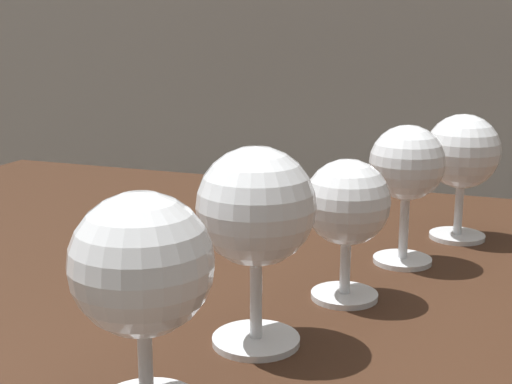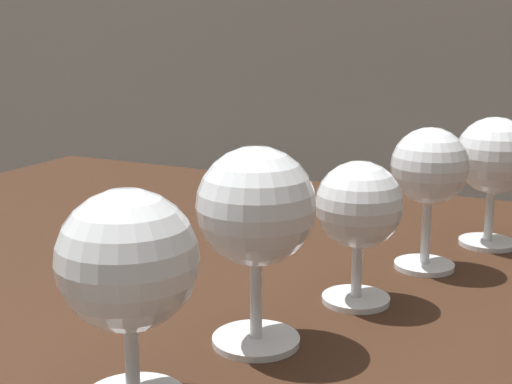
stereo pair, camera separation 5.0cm
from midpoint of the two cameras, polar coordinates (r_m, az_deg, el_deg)
The scene contains 6 objects.
dining_table at distance 0.71m, azimuth 1.25°, elevation -14.07°, with size 1.23×0.77×0.71m.
wine_glass_amber at distance 0.43m, azimuth -12.40°, elevation -5.92°, with size 0.09×0.09×0.14m.
wine_glass_merlot at distance 0.51m, azimuth -2.84°, elevation -1.55°, with size 0.09×0.09×0.15m.
wine_glass_white at distance 0.60m, azimuth 4.84°, elevation -1.05°, with size 0.07×0.07×0.12m.
wine_glass_chardonnay at distance 0.69m, azimuth 9.84°, elevation 1.94°, with size 0.07×0.07×0.14m.
wine_glass_pinot at distance 0.79m, azimuth 14.28°, elevation 2.87°, with size 0.08×0.08×0.14m.
Camera 1 is at (0.18, -0.61, 0.94)m, focal length 50.56 mm.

